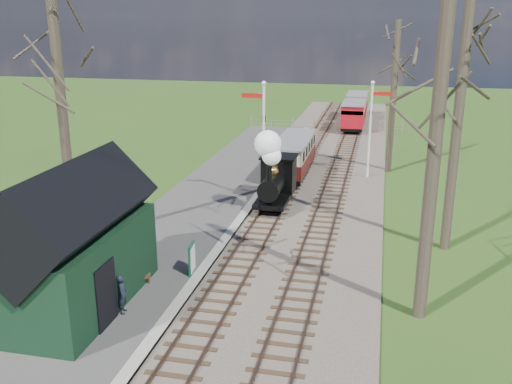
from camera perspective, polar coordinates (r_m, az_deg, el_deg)
distant_hills at (r=79.64m, az=9.38°, el=-1.63°), size 114.40×48.00×22.02m
ballast_bed at (r=34.46m, az=6.07°, el=1.73°), size 8.00×60.00×0.10m
track_near at (r=34.61m, az=3.93°, el=1.94°), size 1.60×60.00×0.15m
track_far at (r=34.33m, az=8.22°, el=1.67°), size 1.60×60.00×0.15m
platform at (r=27.93m, az=-5.73°, el=-1.88°), size 5.00×44.00×0.20m
coping_strip at (r=27.32m, az=-1.14°, el=-2.22°), size 0.40×44.00×0.21m
station_shed at (r=18.95m, az=-17.73°, el=-5.09°), size 3.25×6.30×4.78m
semaphore_near at (r=28.18m, az=0.64°, el=5.81°), size 1.22×0.24×6.22m
semaphore_far at (r=33.54m, az=11.50°, el=6.84°), size 1.22×0.24×5.72m
bare_trees at (r=21.80m, az=2.85°, el=6.66°), size 15.51×22.39×12.00m
fence_line at (r=48.03m, az=6.88°, el=6.72°), size 12.60×0.08×1.00m
locomotive at (r=27.80m, az=1.87°, el=1.93°), size 1.60×3.74×4.01m
coach at (r=33.70m, az=3.82°, el=3.76°), size 1.87×6.41×1.97m
red_carriage_a at (r=48.12m, az=9.72°, el=7.60°), size 1.85×4.58×1.95m
red_carriage_b at (r=53.55m, az=10.06°, el=8.54°), size 1.85×4.58×1.95m
sign_board at (r=20.96m, az=-6.44°, el=-6.64°), size 0.18×0.76×1.11m
bench at (r=21.04m, az=-11.36°, el=-7.31°), size 0.91×1.48×0.82m
person at (r=18.64m, az=-13.21°, el=-9.92°), size 0.41×0.52×1.27m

